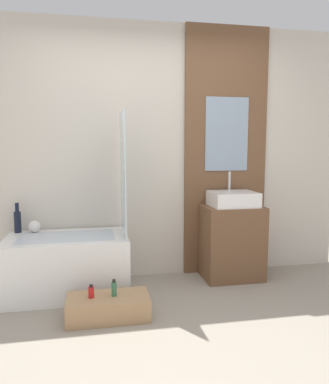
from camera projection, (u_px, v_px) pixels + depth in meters
ground_plane at (189, 352)px, 2.50m from camera, size 12.00×12.00×0.00m
wall_tiled_back at (151, 153)px, 3.88m from camera, size 4.20×0.06×2.60m
wall_wood_accent at (226, 151)px, 3.98m from camera, size 0.90×0.04×2.60m
bathtub at (68, 265)px, 3.47m from camera, size 1.10×0.67×0.54m
glass_shower_screen at (123, 174)px, 3.41m from camera, size 0.01×0.51×1.14m
wooden_step_bench at (108, 307)px, 2.98m from camera, size 0.65×0.33×0.18m
vanity_cabinet at (232, 242)px, 3.86m from camera, size 0.60×0.43×0.76m
sink at (233, 199)px, 3.81m from camera, size 0.46×0.39×0.35m
vase_tall_dark at (18, 220)px, 3.58m from camera, size 0.06×0.06×0.29m
vase_round_light at (34, 227)px, 3.59m from camera, size 0.11×0.11×0.11m
bottle_soap_primary at (91, 292)px, 2.94m from camera, size 0.05×0.05×0.10m
bottle_soap_secondary at (114, 288)px, 2.97m from camera, size 0.04×0.04×0.14m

